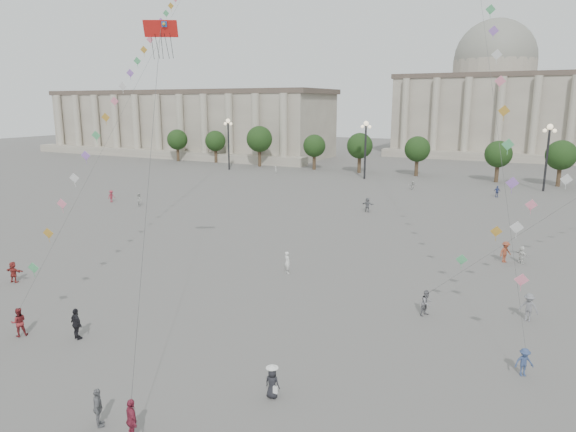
% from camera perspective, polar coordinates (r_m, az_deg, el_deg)
% --- Properties ---
extents(ground, '(360.00, 360.00, 0.00)m').
position_cam_1_polar(ground, '(29.37, -8.32, -15.81)').
color(ground, '#5A5755').
rests_on(ground, ground).
extents(hall_west, '(84.00, 26.22, 17.20)m').
position_cam_1_polar(hall_west, '(146.15, -11.39, 10.09)').
color(hall_west, gray).
rests_on(hall_west, ground).
extents(hall_central, '(48.30, 34.30, 35.50)m').
position_cam_1_polar(hall_central, '(150.94, 21.62, 11.75)').
color(hall_central, gray).
rests_on(hall_central, ground).
extents(tree_row, '(137.12, 5.12, 8.00)m').
position_cam_1_polar(tree_row, '(100.47, 18.26, 7.01)').
color(tree_row, '#37261B').
rests_on(tree_row, ground).
extents(lamp_post_far_west, '(2.00, 0.90, 10.65)m').
position_cam_1_polar(lamp_post_far_west, '(109.28, -6.65, 8.97)').
color(lamp_post_far_west, '#262628').
rests_on(lamp_post_far_west, ground).
extents(lamp_post_mid_west, '(2.00, 0.90, 10.65)m').
position_cam_1_polar(lamp_post_mid_west, '(96.06, 8.62, 8.44)').
color(lamp_post_mid_west, '#262628').
rests_on(lamp_post_mid_west, ground).
extents(lamp_post_mid_east, '(2.00, 0.90, 10.65)m').
position_cam_1_polar(lamp_post_mid_east, '(91.18, 26.93, 7.04)').
color(lamp_post_mid_east, '#262628').
rests_on(lamp_post_mid_east, ground).
extents(person_crowd_0, '(1.09, 0.86, 1.73)m').
position_cam_1_polar(person_crowd_0, '(83.05, 22.20, 2.54)').
color(person_crowd_0, '#37447D').
rests_on(person_crowd_0, ground).
extents(person_crowd_1, '(1.03, 1.07, 1.75)m').
position_cam_1_polar(person_crowd_1, '(73.28, -16.18, 1.76)').
color(person_crowd_1, '#B1B1AD').
rests_on(person_crowd_1, ground).
extents(person_crowd_2, '(0.75, 1.17, 1.72)m').
position_cam_1_polar(person_crowd_2, '(77.24, -19.03, 2.09)').
color(person_crowd_2, '#9D2A3C').
rests_on(person_crowd_2, ground).
extents(person_crowd_4, '(1.35, 1.18, 1.48)m').
position_cam_1_polar(person_crowd_4, '(85.99, 13.66, 3.34)').
color(person_crowd_4, beige).
rests_on(person_crowd_4, ground).
extents(person_crowd_6, '(1.30, 0.89, 1.86)m').
position_cam_1_polar(person_crowd_6, '(37.10, 25.18, -9.16)').
color(person_crowd_6, slate).
rests_on(person_crowd_6, ground).
extents(person_crowd_7, '(1.34, 1.35, 1.56)m').
position_cam_1_polar(person_crowd_7, '(49.77, 24.53, -3.92)').
color(person_crowd_7, white).
rests_on(person_crowd_7, ground).
extents(person_crowd_8, '(1.31, 1.41, 1.91)m').
position_cam_1_polar(person_crowd_8, '(49.36, 23.00, -3.70)').
color(person_crowd_8, brown).
rests_on(person_crowd_8, ground).
extents(person_crowd_10, '(0.66, 0.70, 1.61)m').
position_cam_1_polar(person_crowd_10, '(101.87, -1.36, 5.10)').
color(person_crowd_10, '#B4B5B0').
rests_on(person_crowd_10, ground).
extents(person_crowd_12, '(1.79, 0.78, 1.87)m').
position_cam_1_polar(person_crowd_12, '(67.24, 8.82, 1.24)').
color(person_crowd_12, slate).
rests_on(person_crowd_12, ground).
extents(person_crowd_13, '(0.81, 0.75, 1.86)m').
position_cam_1_polar(person_crowd_13, '(42.67, -0.09, -5.17)').
color(person_crowd_13, white).
rests_on(person_crowd_13, ground).
extents(tourist_0, '(1.20, 0.95, 1.90)m').
position_cam_1_polar(tourist_0, '(23.84, -16.96, -20.90)').
color(tourist_0, maroon).
rests_on(tourist_0, ground).
extents(tourist_1, '(1.22, 0.74, 1.93)m').
position_cam_1_polar(tourist_1, '(33.68, -22.45, -11.03)').
color(tourist_1, black).
rests_on(tourist_1, ground).
extents(tourist_2, '(1.63, 0.76, 1.69)m').
position_cam_1_polar(tourist_2, '(45.97, -28.21, -5.51)').
color(tourist_2, maroon).
rests_on(tourist_2, ground).
extents(tourist_3, '(1.05, 1.04, 1.78)m').
position_cam_1_polar(tourist_3, '(25.20, -20.35, -19.35)').
color(tourist_3, slate).
rests_on(tourist_3, ground).
extents(kite_flyer_0, '(1.06, 1.10, 1.79)m').
position_cam_1_polar(kite_flyer_0, '(35.59, -27.73, -10.39)').
color(kite_flyer_0, maroon).
rests_on(kite_flyer_0, ground).
extents(kite_flyer_1, '(1.13, 0.96, 1.52)m').
position_cam_1_polar(kite_flyer_1, '(30.11, 24.76, -14.53)').
color(kite_flyer_1, navy).
rests_on(kite_flyer_1, ground).
extents(kite_flyer_2, '(0.98, 1.06, 1.74)m').
position_cam_1_polar(kite_flyer_2, '(35.72, 15.13, -9.30)').
color(kite_flyer_2, slate).
rests_on(kite_flyer_2, ground).
extents(hat_person, '(0.75, 0.60, 1.69)m').
position_cam_1_polar(hat_person, '(25.74, -1.76, -17.96)').
color(hat_person, black).
rests_on(hat_person, ground).
extents(dragon_kite, '(5.62, 7.66, 23.67)m').
position_cam_1_polar(dragon_kite, '(36.30, -13.92, 18.20)').
color(dragon_kite, red).
rests_on(dragon_kite, ground).
extents(kite_train_west, '(21.37, 47.73, 63.18)m').
position_cam_1_polar(kite_train_west, '(58.92, -15.09, 17.85)').
color(kite_train_west, '#3F3F3F').
rests_on(kite_train_west, ground).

